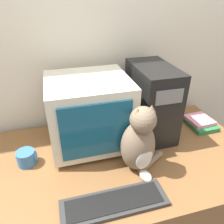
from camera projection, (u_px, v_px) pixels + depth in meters
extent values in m
cube|color=beige|center=(100.00, 46.00, 1.37)|extent=(7.00, 0.05, 2.50)
cube|color=brown|center=(120.00, 201.00, 1.40)|extent=(1.49, 0.83, 0.76)
cube|color=beige|center=(91.00, 140.00, 1.32)|extent=(0.31, 0.24, 0.02)
cube|color=beige|center=(89.00, 111.00, 1.22)|extent=(0.44, 0.40, 0.38)
cube|color=navy|center=(97.00, 131.00, 1.05)|extent=(0.35, 0.01, 0.29)
cube|color=black|center=(151.00, 101.00, 1.31)|extent=(0.21, 0.38, 0.43)
cube|color=slate|center=(170.00, 97.00, 1.09)|extent=(0.15, 0.01, 0.08)
cube|color=#2D2D2D|center=(114.00, 203.00, 0.94)|extent=(0.46, 0.14, 0.02)
cube|color=black|center=(114.00, 201.00, 0.93)|extent=(0.42, 0.11, 0.00)
ellipsoid|color=#7A6651|center=(138.00, 146.00, 1.07)|extent=(0.19, 0.18, 0.27)
ellipsoid|color=beige|center=(144.00, 157.00, 1.03)|extent=(0.10, 0.06, 0.15)
sphere|color=#7A6651|center=(143.00, 120.00, 0.96)|extent=(0.14, 0.14, 0.12)
cone|color=#7A6651|center=(138.00, 112.00, 0.93)|extent=(0.04, 0.04, 0.04)
cone|color=#7A6651|center=(152.00, 109.00, 0.96)|extent=(0.04, 0.04, 0.04)
ellipsoid|color=beige|center=(146.00, 176.00, 1.06)|extent=(0.06, 0.08, 0.04)
cylinder|color=#7A6651|center=(151.00, 162.00, 1.14)|extent=(0.17, 0.13, 0.03)
cube|color=#28703D|center=(200.00, 124.00, 1.46)|extent=(0.16, 0.20, 0.03)
cube|color=pink|center=(199.00, 120.00, 1.46)|extent=(0.16, 0.17, 0.02)
cylinder|color=black|center=(99.00, 193.00, 0.99)|extent=(0.15, 0.01, 0.01)
cylinder|color=#33669E|center=(26.00, 158.00, 1.14)|extent=(0.10, 0.10, 0.08)
torus|color=#33669E|center=(36.00, 156.00, 1.15)|extent=(0.01, 0.06, 0.06)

